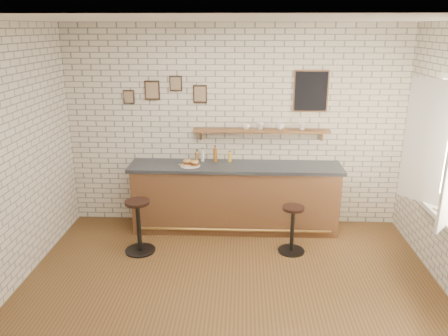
% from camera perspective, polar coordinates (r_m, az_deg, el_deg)
% --- Properties ---
extents(ground, '(5.00, 5.00, 0.00)m').
position_cam_1_polar(ground, '(5.26, 0.71, -15.89)').
color(ground, brown).
rests_on(ground, ground).
extents(bar_counter, '(3.10, 0.65, 1.01)m').
position_cam_1_polar(bar_counter, '(6.54, 1.46, -3.82)').
color(bar_counter, brown).
rests_on(bar_counter, ground).
extents(sandwich_plate, '(0.28, 0.28, 0.01)m').
position_cam_1_polar(sandwich_plate, '(6.34, -4.41, 0.32)').
color(sandwich_plate, white).
rests_on(sandwich_plate, bar_counter).
extents(ciabatta_sandwich, '(0.26, 0.18, 0.08)m').
position_cam_1_polar(ciabatta_sandwich, '(6.32, -4.32, 0.72)').
color(ciabatta_sandwich, tan).
rests_on(ciabatta_sandwich, sandwich_plate).
extents(potato_chips, '(0.27, 0.18, 0.00)m').
position_cam_1_polar(potato_chips, '(6.34, -4.56, 0.39)').
color(potato_chips, '#EDA353').
rests_on(potato_chips, sandwich_plate).
extents(bitters_bottle_brown, '(0.06, 0.06, 0.18)m').
position_cam_1_polar(bitters_bottle_brown, '(6.54, -3.55, 1.50)').
color(bitters_bottle_brown, brown).
rests_on(bitters_bottle_brown, bar_counter).
extents(bitters_bottle_white, '(0.05, 0.05, 0.21)m').
position_cam_1_polar(bitters_bottle_white, '(6.52, -2.81, 1.57)').
color(bitters_bottle_white, silver).
rests_on(bitters_bottle_white, bar_counter).
extents(bitters_bottle_amber, '(0.06, 0.06, 0.25)m').
position_cam_1_polar(bitters_bottle_amber, '(6.50, -1.16, 1.71)').
color(bitters_bottle_amber, '#A15E1A').
rests_on(bitters_bottle_amber, bar_counter).
extents(condiment_bottle_yellow, '(0.05, 0.05, 0.17)m').
position_cam_1_polar(condiment_bottle_yellow, '(6.50, 0.76, 1.43)').
color(condiment_bottle_yellow, yellow).
rests_on(condiment_bottle_yellow, bar_counter).
extents(bar_stool_left, '(0.41, 0.41, 0.74)m').
position_cam_1_polar(bar_stool_left, '(6.03, -11.09, -7.27)').
color(bar_stool_left, black).
rests_on(bar_stool_left, ground).
extents(bar_stool_right, '(0.37, 0.37, 0.66)m').
position_cam_1_polar(bar_stool_right, '(6.00, 8.92, -7.73)').
color(bar_stool_right, black).
rests_on(bar_stool_right, ground).
extents(wall_shelf, '(2.00, 0.18, 0.18)m').
position_cam_1_polar(wall_shelf, '(6.44, 4.89, 4.86)').
color(wall_shelf, brown).
rests_on(wall_shelf, ground).
extents(shelf_cup_a, '(0.14, 0.14, 0.09)m').
position_cam_1_polar(shelf_cup_a, '(6.42, 2.92, 5.46)').
color(shelf_cup_a, white).
rests_on(shelf_cup_a, wall_shelf).
extents(shelf_cup_b, '(0.15, 0.15, 0.10)m').
position_cam_1_polar(shelf_cup_b, '(6.42, 4.75, 5.47)').
color(shelf_cup_b, white).
rests_on(shelf_cup_b, wall_shelf).
extents(shelf_cup_c, '(0.15, 0.15, 0.09)m').
position_cam_1_polar(shelf_cup_c, '(6.44, 7.35, 5.40)').
color(shelf_cup_c, white).
rests_on(shelf_cup_c, wall_shelf).
extents(shelf_cup_d, '(0.11, 0.11, 0.10)m').
position_cam_1_polar(shelf_cup_d, '(6.48, 10.18, 5.35)').
color(shelf_cup_d, white).
rests_on(shelf_cup_d, wall_shelf).
extents(back_wall_decor, '(2.96, 0.02, 0.56)m').
position_cam_1_polar(back_wall_decor, '(6.41, 3.42, 9.99)').
color(back_wall_decor, black).
rests_on(back_wall_decor, ground).
extents(window_sill, '(0.20, 1.35, 0.06)m').
position_cam_1_polar(window_sill, '(5.57, 26.47, -5.41)').
color(window_sill, white).
rests_on(window_sill, ground).
extents(casement_window, '(0.40, 1.30, 1.56)m').
position_cam_1_polar(casement_window, '(5.33, 27.16, 2.02)').
color(casement_window, white).
rests_on(casement_window, ground).
extents(book_lower, '(0.27, 0.30, 0.02)m').
position_cam_1_polar(book_lower, '(5.51, 26.53, -5.21)').
color(book_lower, tan).
rests_on(book_lower, window_sill).
extents(book_upper, '(0.28, 0.30, 0.02)m').
position_cam_1_polar(book_upper, '(5.52, 26.47, -4.92)').
color(book_upper, tan).
rests_on(book_upper, book_lower).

